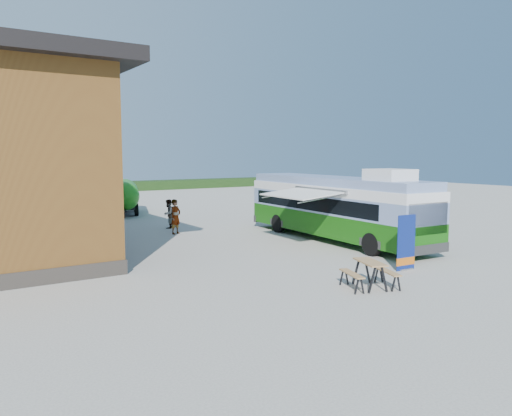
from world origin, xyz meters
TOP-DOWN VIEW (x-y plane):
  - ground at (0.00, 0.00)m, footprint 100.00×100.00m
  - hedge at (8.00, 38.00)m, footprint 40.00×3.00m
  - bus at (3.97, 1.20)m, footprint 3.02×11.30m
  - awning at (1.87, 0.90)m, footprint 2.46×3.74m
  - banner at (1.88, -4.76)m, footprint 0.85×0.21m
  - picnic_table at (-0.90, -5.76)m, footprint 1.79×1.69m
  - person_a at (-1.55, 6.98)m, footprint 0.76×0.65m
  - person_b at (-1.08, 8.99)m, footprint 0.98×0.95m
  - slurry_tanker at (-0.88, 16.77)m, footprint 3.10×5.90m

SIDE VIEW (x-z plane):
  - ground at x=0.00m, z-range 0.00..0.00m
  - hedge at x=8.00m, z-range 0.00..1.00m
  - picnic_table at x=-0.90m, z-range 0.20..1.03m
  - person_b at x=-1.08m, z-range 0.00..1.58m
  - banner at x=1.88m, z-range -0.18..1.77m
  - person_a at x=-1.55m, z-range 0.00..1.76m
  - slurry_tanker at x=-0.88m, z-range 0.17..2.44m
  - bus at x=3.97m, z-range -0.08..3.36m
  - awning at x=1.87m, z-range 2.27..2.75m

